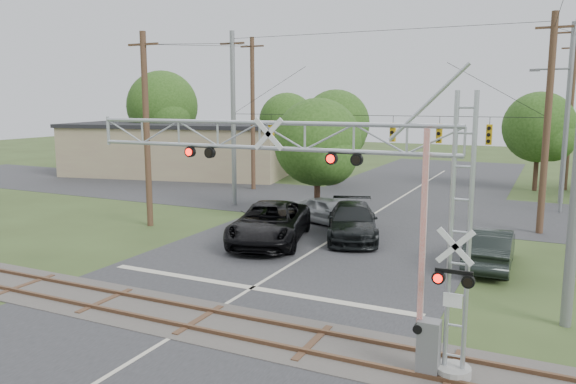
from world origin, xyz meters
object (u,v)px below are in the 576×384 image
at_px(car_dark, 352,221).
at_px(pickup_black, 270,223).
at_px(streetlight, 563,132).
at_px(traffic_signal_span, 386,124).
at_px(sedan_silver, 330,211).
at_px(crossing_gantry, 330,194).
at_px(commercial_building, 182,148).

bearing_deg(car_dark, pickup_black, -163.04).
xyz_separation_m(pickup_black, streetlight, (12.94, 14.69, 4.13)).
xyz_separation_m(traffic_signal_span, streetlight, (9.40, 6.69, -0.53)).
relative_size(traffic_signal_span, sedan_silver, 4.18).
height_order(crossing_gantry, commercial_building, crossing_gantry).
bearing_deg(traffic_signal_span, car_dark, -90.93).
relative_size(crossing_gantry, streetlight, 1.28).
relative_size(crossing_gantry, commercial_building, 0.52).
distance_m(traffic_signal_span, car_dark, 7.21).
bearing_deg(pickup_black, streetlight, 33.25).
xyz_separation_m(traffic_signal_span, pickup_black, (-3.54, -8.00, -4.66)).
bearing_deg(commercial_building, crossing_gantry, -59.96).
height_order(pickup_black, streetlight, streetlight).
distance_m(pickup_black, car_dark, 4.31).
distance_m(car_dark, streetlight, 15.95).
bearing_deg(sedan_silver, traffic_signal_span, -16.79).
height_order(crossing_gantry, streetlight, streetlight).
height_order(crossing_gantry, traffic_signal_span, traffic_signal_span).
height_order(traffic_signal_span, sedan_silver, traffic_signal_span).
relative_size(pickup_black, sedan_silver, 1.54).
distance_m(traffic_signal_span, streetlight, 11.55).
xyz_separation_m(car_dark, sedan_silver, (-2.24, 2.52, -0.10)).
height_order(sedan_silver, commercial_building, commercial_building).
bearing_deg(car_dark, traffic_signal_span, 69.13).
relative_size(traffic_signal_span, pickup_black, 2.71).
xyz_separation_m(crossing_gantry, sedan_silver, (-6.05, 15.47, -3.77)).
bearing_deg(crossing_gantry, pickup_black, 125.03).
bearing_deg(pickup_black, car_dark, 21.52).
relative_size(pickup_black, streetlight, 0.78).
relative_size(car_dark, sedan_silver, 1.33).
bearing_deg(car_dark, streetlight, 31.96).
xyz_separation_m(car_dark, commercial_building, (-23.33, 17.29, 1.56)).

